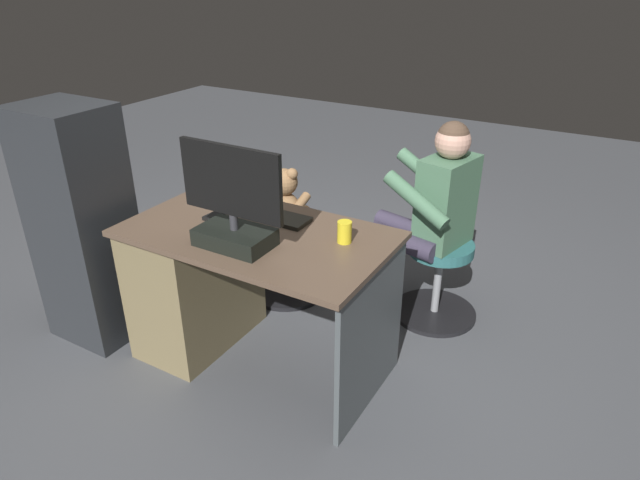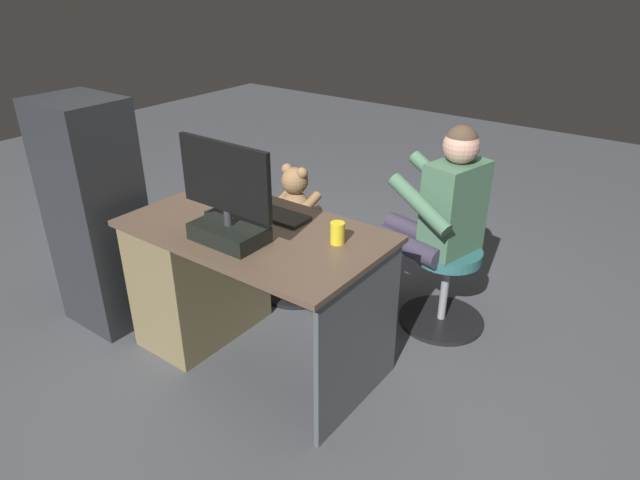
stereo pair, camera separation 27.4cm
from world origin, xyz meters
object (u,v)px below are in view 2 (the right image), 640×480
at_px(tv_remote, 219,210).
at_px(visitor_chair, 445,283).
at_px(desk, 213,272).
at_px(keyboard, 269,213).
at_px(teddy_bear, 296,196).
at_px(office_chair_teddy, 296,252).
at_px(person, 435,212).
at_px(computer_mouse, 226,198).
at_px(monitor, 227,208).
at_px(cup, 337,233).

xyz_separation_m(tv_remote, visitor_chair, (-0.89, -0.80, -0.49)).
bearing_deg(tv_remote, visitor_chair, -133.70).
bearing_deg(desk, keyboard, -149.63).
bearing_deg(tv_remote, teddy_bear, -85.93).
bearing_deg(office_chair_teddy, desk, 85.82).
relative_size(teddy_bear, person, 0.30).
height_order(keyboard, person, person).
distance_m(computer_mouse, teddy_bear, 0.51).
xyz_separation_m(office_chair_teddy, person, (-0.79, -0.19, 0.41)).
bearing_deg(monitor, person, -118.33).
distance_m(teddy_bear, person, 0.81).
relative_size(cup, person, 0.09).
bearing_deg(keyboard, cup, 173.03).
height_order(monitor, teddy_bear, monitor).
bearing_deg(desk, cup, -171.65).
distance_m(cup, office_chair_teddy, 1.00).
distance_m(desk, person, 1.20).
xyz_separation_m(office_chair_teddy, visitor_chair, (-0.89, -0.21, -0.00)).
height_order(tv_remote, visitor_chair, tv_remote).
relative_size(desk, monitor, 2.48).
bearing_deg(monitor, keyboard, -82.55).
height_order(office_chair_teddy, person, person).
bearing_deg(visitor_chair, desk, 42.12).
xyz_separation_m(computer_mouse, teddy_bear, (-0.07, -0.49, -0.13)).
xyz_separation_m(desk, visitor_chair, (-0.93, -0.84, -0.14)).
distance_m(keyboard, office_chair_teddy, 0.72).
relative_size(computer_mouse, visitor_chair, 0.20).
height_order(cup, person, person).
relative_size(desk, person, 1.08).
xyz_separation_m(desk, cup, (-0.71, -0.10, 0.39)).
xyz_separation_m(cup, person, (-0.13, -0.72, -0.12)).
bearing_deg(teddy_bear, keyboard, 114.69).
relative_size(keyboard, visitor_chair, 0.88).
bearing_deg(keyboard, visitor_chair, -134.03).
height_order(keyboard, teddy_bear, teddy_bear).
relative_size(office_chair_teddy, person, 0.44).
bearing_deg(cup, visitor_chair, -106.55).
height_order(desk, keyboard, keyboard).
bearing_deg(visitor_chair, keyboard, 45.97).
bearing_deg(computer_mouse, cup, 176.22).
relative_size(keyboard, teddy_bear, 1.22).
xyz_separation_m(computer_mouse, cup, (-0.73, 0.05, 0.03)).
distance_m(monitor, teddy_bear, 0.89).
bearing_deg(teddy_bear, cup, 140.88).
xyz_separation_m(monitor, keyboard, (0.04, -0.31, -0.14)).
distance_m(desk, teddy_bear, 0.69).
xyz_separation_m(desk, tv_remote, (-0.04, -0.04, 0.35)).
xyz_separation_m(keyboard, teddy_bear, (0.22, -0.49, -0.12)).
distance_m(monitor, computer_mouse, 0.47).
bearing_deg(office_chair_teddy, cup, 141.46).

